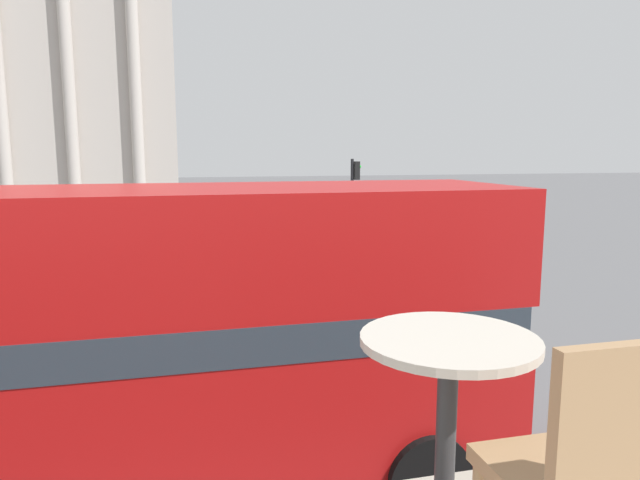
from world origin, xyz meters
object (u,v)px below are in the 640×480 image
at_px(cafe_dining_table, 447,392).
at_px(traffic_light_mid, 354,197).
at_px(pedestrian_blue, 217,208).
at_px(double_decker_bus, 55,337).
at_px(cafe_chair_0, 588,476).
at_px(pedestrian_grey, 351,214).
at_px(traffic_light_near, 281,249).
at_px(car_navy, 180,256).

relative_size(cafe_dining_table, traffic_light_mid, 0.17).
distance_m(cafe_dining_table, pedestrian_blue, 33.93).
bearing_deg(traffic_light_mid, double_decker_bus, -120.02).
height_order(double_decker_bus, cafe_chair_0, cafe_chair_0).
xyz_separation_m(cafe_dining_table, pedestrian_grey, (8.33, 28.29, -2.62)).
bearing_deg(traffic_light_mid, traffic_light_near, -118.19).
bearing_deg(car_navy, cafe_chair_0, -165.44).
bearing_deg(cafe_chair_0, car_navy, 97.57).
bearing_deg(car_navy, cafe_dining_table, -165.76).
xyz_separation_m(cafe_chair_0, traffic_light_near, (1.31, 12.00, -1.47)).
distance_m(traffic_light_mid, pedestrian_blue, 15.10).
relative_size(traffic_light_near, pedestrian_grey, 1.84).
xyz_separation_m(cafe_dining_table, cafe_chair_0, (0.14, -0.52, -0.02)).
height_order(double_decker_bus, traffic_light_mid, traffic_light_mid).
bearing_deg(pedestrian_blue, double_decker_bus, 177.46).
height_order(cafe_dining_table, cafe_chair_0, cafe_chair_0).
xyz_separation_m(double_decker_bus, cafe_chair_0, (2.51, -5.98, 1.38)).
height_order(traffic_light_near, pedestrian_grey, traffic_light_near).
bearing_deg(pedestrian_blue, cafe_chair_0, -177.09).
height_order(traffic_light_near, car_navy, traffic_light_near).
xyz_separation_m(cafe_chair_0, pedestrian_blue, (1.22, 34.32, -2.65)).
height_order(double_decker_bus, pedestrian_grey, double_decker_bus).
height_order(cafe_chair_0, traffic_light_mid, traffic_light_mid).
xyz_separation_m(double_decker_bus, traffic_light_mid, (8.08, 13.98, 0.45)).
bearing_deg(pedestrian_grey, cafe_dining_table, -83.84).
xyz_separation_m(traffic_light_near, pedestrian_grey, (6.88, 16.81, -1.13)).
height_order(cafe_dining_table, traffic_light_mid, traffic_light_mid).
height_order(cafe_chair_0, pedestrian_blue, cafe_chair_0).
distance_m(cafe_dining_table, car_navy, 19.67).
distance_m(double_decker_bus, car_navy, 14.13).
distance_m(double_decker_bus, traffic_light_near, 7.13).
distance_m(car_navy, pedestrian_grey, 12.82).
xyz_separation_m(traffic_light_near, pedestrian_blue, (-0.09, 22.31, -1.18)).
bearing_deg(car_navy, double_decker_bus, -174.39).
distance_m(pedestrian_blue, pedestrian_grey, 8.88).
relative_size(pedestrian_blue, pedestrian_grey, 0.96).
bearing_deg(double_decker_bus, pedestrian_blue, 78.12).
distance_m(double_decker_bus, cafe_chair_0, 6.63).
bearing_deg(car_navy, traffic_light_mid, -78.38).
bearing_deg(traffic_light_mid, car_navy, -179.89).
distance_m(traffic_light_near, car_navy, 8.42).
relative_size(car_navy, pedestrian_blue, 2.45).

